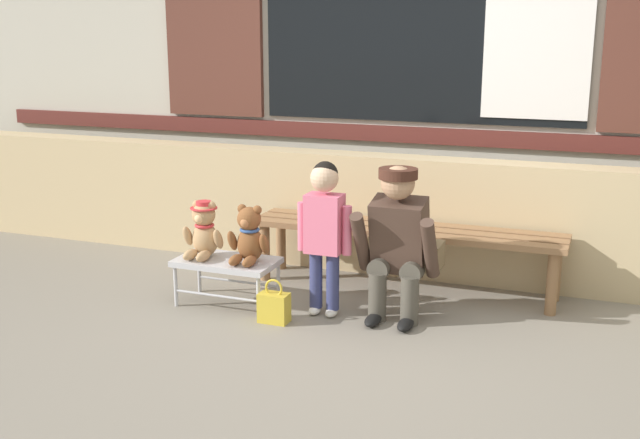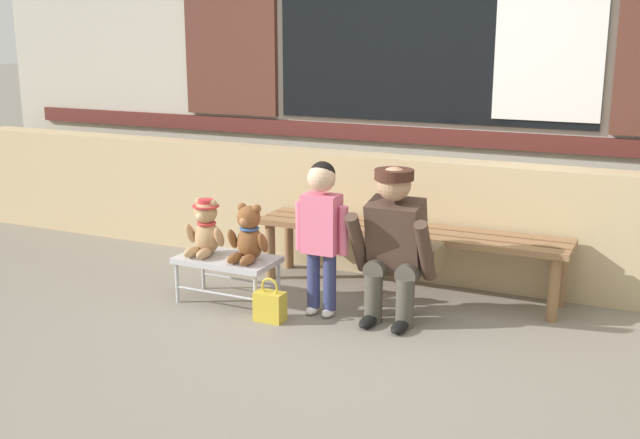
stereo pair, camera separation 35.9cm
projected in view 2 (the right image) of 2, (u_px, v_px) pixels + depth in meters
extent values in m
plane|color=gray|center=(323.00, 345.00, 4.32)|extent=(60.00, 60.00, 0.00)
cube|color=tan|center=(408.00, 217.00, 5.47)|extent=(7.95, 0.25, 0.85)
cube|color=#B7B2A3|center=(436.00, 22.00, 5.61)|extent=(8.11, 0.20, 3.54)
cube|color=#56231E|center=(428.00, 136.00, 5.70)|extent=(7.46, 0.04, 0.12)
cube|color=black|center=(431.00, 25.00, 5.52)|extent=(2.40, 0.03, 1.40)
cube|color=white|center=(551.00, 24.00, 5.16)|extent=(0.73, 0.02, 1.29)
cube|color=#562D23|center=(230.00, 25.00, 6.20)|extent=(0.84, 0.05, 1.43)
cube|color=#8E6642|center=(401.00, 236.00, 4.97)|extent=(2.10, 0.11, 0.04)
cube|color=#8E6642|center=(409.00, 231.00, 5.10)|extent=(2.10, 0.11, 0.04)
cube|color=#8E6642|center=(415.00, 226.00, 5.22)|extent=(2.10, 0.11, 0.04)
cylinder|color=#8E6642|center=(270.00, 251.00, 5.43)|extent=(0.07, 0.07, 0.40)
cylinder|color=#8E6642|center=(289.00, 241.00, 5.68)|extent=(0.07, 0.07, 0.40)
cylinder|color=#8E6642|center=(554.00, 290.00, 4.63)|extent=(0.07, 0.07, 0.40)
cylinder|color=#8E6642|center=(561.00, 276.00, 4.87)|extent=(0.07, 0.07, 0.40)
cube|color=#BCBCC1|center=(227.00, 260.00, 4.94)|extent=(0.64, 0.36, 0.04)
cylinder|color=#BCBCC1|center=(177.00, 283.00, 4.97)|extent=(0.02, 0.02, 0.26)
cylinder|color=#BCBCC1|center=(203.00, 270.00, 5.23)|extent=(0.02, 0.02, 0.26)
cylinder|color=#BCBCC1|center=(255.00, 296.00, 4.72)|extent=(0.02, 0.02, 0.26)
cylinder|color=#BCBCC1|center=(279.00, 282.00, 4.99)|extent=(0.02, 0.02, 0.26)
cylinder|color=#BCBCC1|center=(215.00, 293.00, 4.85)|extent=(0.58, 0.02, 0.02)
cylinder|color=#BCBCC1|center=(240.00, 279.00, 5.11)|extent=(0.58, 0.02, 0.02)
ellipsoid|color=tan|center=(207.00, 237.00, 4.99)|extent=(0.17, 0.14, 0.22)
sphere|color=tan|center=(206.00, 212.00, 4.95)|extent=(0.15, 0.15, 0.15)
sphere|color=#F4C188|center=(201.00, 216.00, 4.90)|extent=(0.06, 0.06, 0.06)
sphere|color=tan|center=(199.00, 203.00, 4.96)|extent=(0.06, 0.06, 0.06)
ellipsoid|color=tan|center=(190.00, 233.00, 5.01)|extent=(0.06, 0.11, 0.16)
ellipsoid|color=tan|center=(192.00, 252.00, 4.93)|extent=(0.06, 0.15, 0.06)
sphere|color=tan|center=(213.00, 204.00, 4.92)|extent=(0.06, 0.06, 0.06)
ellipsoid|color=tan|center=(219.00, 237.00, 4.92)|extent=(0.06, 0.11, 0.16)
ellipsoid|color=tan|center=(204.00, 254.00, 4.89)|extent=(0.06, 0.15, 0.06)
torus|color=red|center=(206.00, 223.00, 4.97)|extent=(0.13, 0.13, 0.02)
cylinder|color=red|center=(206.00, 206.00, 4.94)|extent=(0.17, 0.17, 0.01)
cylinder|color=red|center=(206.00, 203.00, 4.93)|extent=(0.10, 0.10, 0.04)
ellipsoid|color=brown|center=(250.00, 243.00, 4.86)|extent=(0.17, 0.14, 0.22)
sphere|color=brown|center=(249.00, 218.00, 4.81)|extent=(0.15, 0.15, 0.15)
sphere|color=#AE6E42|center=(244.00, 221.00, 4.77)|extent=(0.06, 0.06, 0.06)
sphere|color=brown|center=(242.00, 207.00, 4.83)|extent=(0.06, 0.06, 0.06)
ellipsoid|color=brown|center=(233.00, 239.00, 4.88)|extent=(0.06, 0.11, 0.16)
ellipsoid|color=brown|center=(234.00, 258.00, 4.80)|extent=(0.06, 0.15, 0.06)
sphere|color=brown|center=(257.00, 209.00, 4.79)|extent=(0.06, 0.06, 0.06)
ellipsoid|color=brown|center=(263.00, 243.00, 4.78)|extent=(0.06, 0.11, 0.16)
ellipsoid|color=brown|center=(247.00, 260.00, 4.76)|extent=(0.06, 0.15, 0.06)
torus|color=#335699|center=(249.00, 228.00, 4.83)|extent=(0.13, 0.13, 0.02)
cylinder|color=navy|center=(313.00, 279.00, 4.76)|extent=(0.08, 0.08, 0.36)
ellipsoid|color=silver|center=(312.00, 310.00, 4.78)|extent=(0.07, 0.12, 0.05)
cylinder|color=navy|center=(330.00, 282.00, 4.71)|extent=(0.08, 0.08, 0.36)
ellipsoid|color=silver|center=(328.00, 313.00, 4.74)|extent=(0.07, 0.12, 0.05)
cube|color=#E56B89|center=(322.00, 224.00, 4.65)|extent=(0.22, 0.15, 0.36)
cylinder|color=#E56B89|center=(300.00, 226.00, 4.71)|extent=(0.06, 0.06, 0.30)
cylinder|color=#E56B89|center=(344.00, 231.00, 4.59)|extent=(0.06, 0.06, 0.30)
sphere|color=#DBB28E|center=(322.00, 178.00, 4.58)|extent=(0.17, 0.17, 0.17)
sphere|color=black|center=(322.00, 174.00, 4.58)|extent=(0.16, 0.16, 0.16)
cylinder|color=#4C473D|center=(373.00, 298.00, 4.63)|extent=(0.11, 0.11, 0.30)
cylinder|color=#4C473D|center=(382.00, 265.00, 4.71)|extent=(0.13, 0.32, 0.13)
ellipsoid|color=black|center=(368.00, 321.00, 4.59)|extent=(0.09, 0.20, 0.06)
cylinder|color=#4C473D|center=(405.00, 303.00, 4.55)|extent=(0.11, 0.11, 0.30)
cylinder|color=#4C473D|center=(413.00, 269.00, 4.63)|extent=(0.13, 0.32, 0.13)
ellipsoid|color=black|center=(400.00, 327.00, 4.50)|extent=(0.09, 0.20, 0.06)
cube|color=#473328|center=(397.00, 236.00, 4.59)|extent=(0.32, 0.30, 0.47)
cylinder|color=#473328|center=(358.00, 243.00, 4.60)|extent=(0.08, 0.28, 0.40)
cylinder|color=#473328|center=(425.00, 251.00, 4.43)|extent=(0.08, 0.28, 0.40)
sphere|color=tan|center=(394.00, 184.00, 4.45)|extent=(0.20, 0.20, 0.20)
cylinder|color=#422319|center=(394.00, 175.00, 4.44)|extent=(0.23, 0.23, 0.06)
cube|color=brown|center=(431.00, 259.00, 4.63)|extent=(0.10, 0.22, 0.16)
cube|color=gold|center=(270.00, 307.00, 4.66)|extent=(0.18, 0.11, 0.18)
torus|color=gold|center=(270.00, 287.00, 4.63)|extent=(0.11, 0.01, 0.11)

